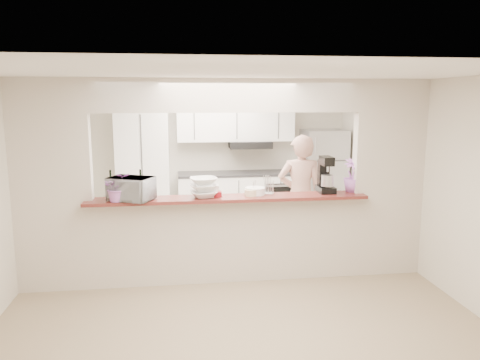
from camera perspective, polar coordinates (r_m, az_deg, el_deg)
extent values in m
plane|color=gray|center=(6.04, -1.42, -12.10)|extent=(6.00, 6.00, 0.00)
cube|color=silver|center=(7.49, -2.73, -7.63)|extent=(5.00, 2.90, 0.01)
cube|color=beige|center=(5.84, -21.89, -0.82)|extent=(0.90, 0.15, 2.50)
cube|color=beige|center=(6.25, 17.55, 0.11)|extent=(0.90, 0.15, 2.50)
cube|color=beige|center=(5.60, -1.52, 10.27)|extent=(3.20, 0.15, 0.40)
cube|color=beige|center=(5.87, -1.44, -7.34)|extent=(3.20, 0.15, 1.05)
cube|color=maroon|center=(5.68, -1.41, -2.24)|extent=(3.40, 0.38, 0.04)
cube|color=white|center=(8.38, -11.69, 1.40)|extent=(0.90, 0.60, 2.10)
cube|color=white|center=(8.53, -0.42, -2.34)|extent=(2.10, 0.60, 0.90)
cube|color=#2E2E31|center=(8.44, -0.42, 0.78)|extent=(2.10, 0.62, 0.04)
cube|color=white|center=(8.47, -0.54, 7.30)|extent=(2.10, 0.35, 0.75)
cube|color=black|center=(8.43, 1.25, 4.33)|extent=(0.75, 0.45, 0.12)
cube|color=black|center=(8.35, 4.96, -2.29)|extent=(0.55, 0.02, 0.55)
cube|color=#A9A9AE|center=(8.75, 10.07, 0.49)|extent=(0.75, 0.70, 1.70)
imported|color=pink|center=(5.55, -14.76, -0.85)|extent=(0.38, 0.36, 0.34)
cylinder|color=black|center=(5.75, -12.00, -0.82)|extent=(0.07, 0.07, 0.25)
cylinder|color=black|center=(5.72, -12.06, 0.85)|extent=(0.02, 0.02, 0.09)
cylinder|color=black|center=(5.79, -15.46, -0.89)|extent=(0.07, 0.07, 0.25)
cylinder|color=black|center=(5.76, -15.54, 0.77)|extent=(0.02, 0.02, 0.09)
imported|color=#AFB0B4|center=(5.59, -13.15, -1.05)|extent=(0.59, 0.51, 0.27)
imported|color=white|center=(5.62, -4.45, -0.95)|extent=(0.37, 0.37, 0.24)
cylinder|color=white|center=(5.72, -3.99, -1.33)|extent=(0.28, 0.28, 0.12)
cylinder|color=white|center=(5.71, -4.00, -0.68)|extent=(0.29, 0.29, 0.01)
cylinder|color=white|center=(5.79, 1.87, -1.39)|extent=(0.24, 0.24, 0.08)
cylinder|color=white|center=(5.78, 1.87, -0.96)|extent=(0.25, 0.25, 0.01)
cylinder|color=maroon|center=(5.67, -2.94, -1.72)|extent=(0.14, 0.14, 0.07)
cylinder|color=beige|center=(5.72, 1.36, -1.54)|extent=(0.16, 0.16, 0.08)
cube|color=silver|center=(5.83, 2.88, -1.63)|extent=(0.29, 0.22, 0.02)
cube|color=white|center=(5.83, 2.88, -1.25)|extent=(0.13, 0.13, 0.06)
cube|color=black|center=(6.03, 10.38, -1.12)|extent=(0.20, 0.31, 0.08)
cube|color=black|center=(6.09, 10.14, 0.94)|extent=(0.13, 0.11, 0.33)
cube|color=black|center=(5.96, 10.52, 2.31)|extent=(0.13, 0.26, 0.11)
cylinder|color=#B7B7BC|center=(5.94, 10.61, -0.05)|extent=(0.15, 0.15, 0.14)
imported|color=#B670D0|center=(6.11, 13.56, 0.56)|extent=(0.27, 0.27, 0.42)
imported|color=tan|center=(6.74, 7.35, -2.03)|extent=(0.69, 0.51, 1.76)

